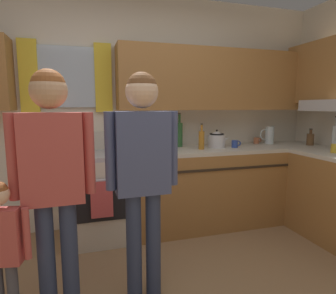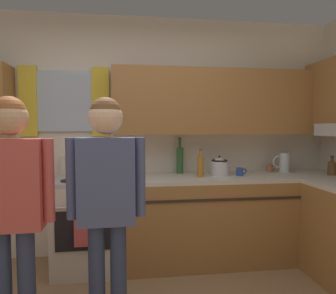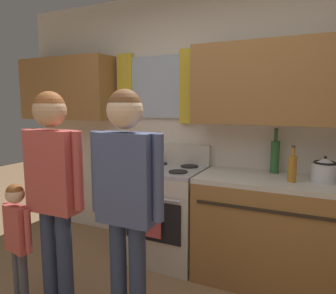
% 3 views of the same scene
% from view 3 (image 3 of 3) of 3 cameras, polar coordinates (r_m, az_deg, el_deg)
% --- Properties ---
extents(back_wall_unit, '(4.60, 0.42, 2.60)m').
position_cam_3_polar(back_wall_unit, '(3.02, 9.79, 6.75)').
color(back_wall_unit, silver).
rests_on(back_wall_unit, ground).
extents(stove_oven, '(0.66, 0.67, 1.10)m').
position_cam_3_polar(stove_oven, '(3.10, 0.02, -11.69)').
color(stove_oven, beige).
rests_on(stove_oven, ground).
extents(bottle_wine_green, '(0.08, 0.08, 0.39)m').
position_cam_3_polar(bottle_wine_green, '(2.90, 18.92, -1.54)').
color(bottle_wine_green, '#2D6633').
rests_on(bottle_wine_green, kitchen_counter_run).
extents(bottle_oil_amber, '(0.06, 0.06, 0.29)m').
position_cam_3_polar(bottle_oil_amber, '(2.62, 21.71, -3.59)').
color(bottle_oil_amber, '#B27223').
rests_on(bottle_oil_amber, kitchen_counter_run).
extents(stovetop_kettle, '(0.27, 0.20, 0.21)m').
position_cam_3_polar(stovetop_kettle, '(2.70, 26.68, -3.81)').
color(stovetop_kettle, silver).
rests_on(stovetop_kettle, kitchen_counter_run).
extents(adult_holding_child, '(0.49, 0.21, 1.59)m').
position_cam_3_polar(adult_holding_child, '(2.24, -20.20, -5.66)').
color(adult_holding_child, '#2D3856').
rests_on(adult_holding_child, ground).
extents(adult_in_plaid, '(0.50, 0.22, 1.59)m').
position_cam_3_polar(adult_in_plaid, '(1.92, -7.62, -7.39)').
color(adult_in_plaid, '#2D3856').
rests_on(adult_in_plaid, ground).
extents(small_child, '(0.32, 0.13, 0.96)m').
position_cam_3_polar(small_child, '(2.52, -25.73, -13.95)').
color(small_child, '#4C4C56').
rests_on(small_child, ground).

